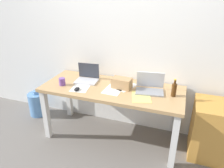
{
  "coord_description": "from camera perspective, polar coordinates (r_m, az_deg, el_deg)",
  "views": [
    {
      "loc": [
        0.79,
        -2.26,
        1.88
      ],
      "look_at": [
        0.0,
        0.0,
        0.8
      ],
      "focal_mm": 33.79,
      "sensor_mm": 36.0,
      "label": 1
    }
  ],
  "objects": [
    {
      "name": "back_wall",
      "position": [
        2.85,
        2.86,
        12.58
      ],
      "size": [
        5.2,
        0.08,
        2.6
      ],
      "primitive_type": "cube",
      "color": "white",
      "rests_on": "ground"
    },
    {
      "name": "paper_sheet_center",
      "position": [
        2.59,
        0.39,
        -1.52
      ],
      "size": [
        0.22,
        0.31,
        0.0
      ],
      "primitive_type": "cube",
      "rotation": [
        0.0,
        0.0,
        -0.05
      ],
      "color": "white",
      "rests_on": "desk"
    },
    {
      "name": "desk",
      "position": [
        2.69,
        0.0,
        -2.91
      ],
      "size": [
        1.77,
        0.72,
        0.75
      ],
      "color": "tan",
      "rests_on": "ground"
    },
    {
      "name": "water_cooler_jug",
      "position": [
        3.62,
        -19.48,
        -5.05
      ],
      "size": [
        0.28,
        0.28,
        0.42
      ],
      "color": "#598CC6",
      "rests_on": "ground"
    },
    {
      "name": "ground_plane",
      "position": [
        3.04,
        0.0,
        -13.79
      ],
      "size": [
        8.0,
        8.0,
        0.0
      ],
      "primitive_type": "plane",
      "color": "slate"
    },
    {
      "name": "computer_mouse",
      "position": [
        2.61,
        -9.49,
        -1.35
      ],
      "size": [
        0.07,
        0.1,
        0.03
      ],
      "primitive_type": "ellipsoid",
      "rotation": [
        0.0,
        0.0,
        0.07
      ],
      "color": "black",
      "rests_on": "desk"
    },
    {
      "name": "beer_bottle",
      "position": [
        2.51,
        16.43,
        -1.46
      ],
      "size": [
        0.06,
        0.06,
        0.21
      ],
      "color": "#47280F",
      "rests_on": "desk"
    },
    {
      "name": "coffee_mug",
      "position": [
        2.78,
        -13.35,
        0.63
      ],
      "size": [
        0.08,
        0.08,
        0.09
      ],
      "primitive_type": "cylinder",
      "color": "#724799",
      "rests_on": "desk"
    },
    {
      "name": "cardboard_box",
      "position": [
        2.62,
        2.65,
        0.24
      ],
      "size": [
        0.25,
        0.16,
        0.13
      ],
      "primitive_type": "cube",
      "rotation": [
        0.0,
        0.0,
        -0.08
      ],
      "color": "tan",
      "rests_on": "desk"
    },
    {
      "name": "paper_sheet_front_left",
      "position": [
        2.69,
        -8.42,
        -0.86
      ],
      "size": [
        0.25,
        0.32,
        0.0
      ],
      "primitive_type": "cube",
      "rotation": [
        0.0,
        0.0,
        0.14
      ],
      "color": "white",
      "rests_on": "desk"
    },
    {
      "name": "paper_sheet_near_back",
      "position": [
        2.69,
        3.48,
        -0.6
      ],
      "size": [
        0.31,
        0.35,
        0.0
      ],
      "primitive_type": "cube",
      "rotation": [
        0.0,
        0.0,
        -0.4
      ],
      "color": "white",
      "rests_on": "desk"
    },
    {
      "name": "filing_cabinet",
      "position": [
        2.82,
        24.73,
        -11.16
      ],
      "size": [
        0.4,
        0.48,
        0.69
      ],
      "primitive_type": "cube",
      "color": "#C68938",
      "rests_on": "ground"
    },
    {
      "name": "laptop_left",
      "position": [
        2.85,
        -6.7,
        1.82
      ],
      "size": [
        0.31,
        0.25,
        0.23
      ],
      "color": "silver",
      "rests_on": "desk"
    },
    {
      "name": "laptop_right",
      "position": [
        2.58,
        10.18,
        -0.89
      ],
      "size": [
        0.36,
        0.28,
        0.23
      ],
      "color": "gray",
      "rests_on": "desk"
    },
    {
      "name": "paper_sheet_front_right",
      "position": [
        2.45,
        7.92,
        -3.41
      ],
      "size": [
        0.28,
        0.34,
        0.0
      ],
      "primitive_type": "cube",
      "rotation": [
        0.0,
        0.0,
        0.28
      ],
      "color": "#F4E06B",
      "rests_on": "desk"
    }
  ]
}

